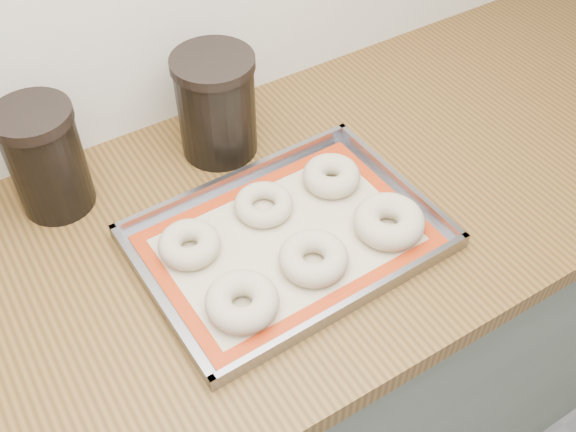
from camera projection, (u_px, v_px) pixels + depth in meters
cabinet at (194, 410)px, 1.38m from camera, size 3.00×0.65×0.86m
countertop at (165, 274)px, 1.05m from camera, size 3.06×0.68×0.04m
baking_tray at (288, 239)px, 1.06m from camera, size 0.47×0.34×0.03m
baking_mat at (288, 240)px, 1.07m from camera, size 0.43×0.30×0.00m
bagel_front_left at (242, 302)px, 0.96m from camera, size 0.13×0.13×0.04m
bagel_front_mid at (314, 258)px, 1.02m from camera, size 0.13×0.13×0.04m
bagel_front_right at (389, 221)px, 1.06m from camera, size 0.12×0.12×0.04m
bagel_back_left at (189, 244)px, 1.04m from camera, size 0.10×0.10×0.04m
bagel_back_mid at (264, 204)px, 1.10m from camera, size 0.12×0.12×0.03m
bagel_back_right at (331, 176)px, 1.14m from camera, size 0.12×0.12×0.04m
canister_mid at (46, 159)px, 1.06m from camera, size 0.12×0.12×0.19m
canister_right at (216, 105)px, 1.16m from camera, size 0.14×0.14×0.19m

